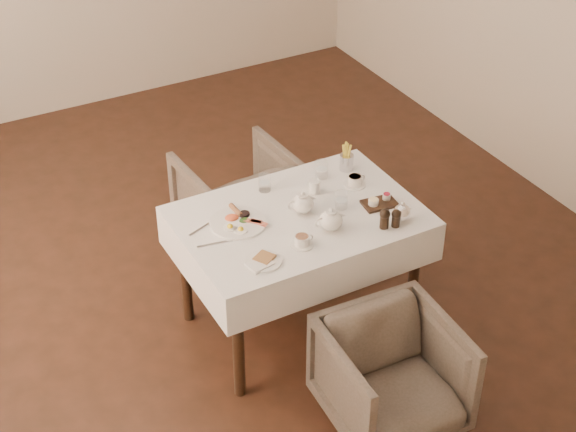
% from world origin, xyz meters
% --- Properties ---
extents(table, '(1.28, 0.88, 0.75)m').
position_xyz_m(table, '(0.04, -0.72, 0.64)').
color(table, black).
rests_on(table, ground).
extents(armchair_near, '(0.66, 0.68, 0.59)m').
position_xyz_m(armchair_near, '(0.09, -1.58, 0.29)').
color(armchair_near, '#473F34').
rests_on(armchair_near, ground).
extents(armchair_far, '(0.71, 0.73, 0.63)m').
position_xyz_m(armchair_far, '(0.10, 0.16, 0.31)').
color(armchair_far, '#473F34').
rests_on(armchair_far, ground).
extents(breakfast_plate, '(0.30, 0.30, 0.04)m').
position_xyz_m(breakfast_plate, '(-0.28, -0.63, 0.77)').
color(breakfast_plate, white).
rests_on(breakfast_plate, table).
extents(side_plate, '(0.19, 0.18, 0.02)m').
position_xyz_m(side_plate, '(-0.32, -0.99, 0.76)').
color(side_plate, white).
rests_on(side_plate, table).
extents(teapot_centre, '(0.17, 0.14, 0.13)m').
position_xyz_m(teapot_centre, '(0.07, -0.70, 0.82)').
color(teapot_centre, white).
rests_on(teapot_centre, table).
extents(teapot_front, '(0.18, 0.14, 0.14)m').
position_xyz_m(teapot_front, '(0.12, -0.91, 0.82)').
color(teapot_front, white).
rests_on(teapot_front, table).
extents(creamer, '(0.08, 0.08, 0.07)m').
position_xyz_m(creamer, '(0.22, -0.57, 0.79)').
color(creamer, white).
rests_on(creamer, table).
extents(teacup_near, '(0.12, 0.12, 0.06)m').
position_xyz_m(teacup_near, '(-0.08, -0.96, 0.78)').
color(teacup_near, white).
rests_on(teacup_near, table).
extents(teacup_far, '(0.12, 0.12, 0.06)m').
position_xyz_m(teacup_far, '(0.46, -0.61, 0.78)').
color(teacup_far, white).
rests_on(teacup_far, table).
extents(glass_left, '(0.07, 0.07, 0.10)m').
position_xyz_m(glass_left, '(-0.01, -0.42, 0.80)').
color(glass_left, silver).
rests_on(glass_left, table).
extents(glass_mid, '(0.09, 0.09, 0.09)m').
position_xyz_m(glass_mid, '(0.28, -0.76, 0.80)').
color(glass_mid, silver).
rests_on(glass_mid, table).
extents(glass_right, '(0.08, 0.08, 0.10)m').
position_xyz_m(glass_right, '(0.34, -0.45, 0.81)').
color(glass_right, silver).
rests_on(glass_right, table).
extents(condiment_board, '(0.20, 0.14, 0.05)m').
position_xyz_m(condiment_board, '(0.47, -0.84, 0.77)').
color(condiment_board, black).
rests_on(condiment_board, table).
extents(pepper_mill_left, '(0.07, 0.07, 0.11)m').
position_xyz_m(pepper_mill_left, '(0.37, -1.03, 0.81)').
color(pepper_mill_left, black).
rests_on(pepper_mill_left, table).
extents(pepper_mill_right, '(0.05, 0.05, 0.10)m').
position_xyz_m(pepper_mill_right, '(0.43, -1.05, 0.81)').
color(pepper_mill_right, black).
rests_on(pepper_mill_right, table).
extents(silver_pot, '(0.12, 0.11, 0.12)m').
position_xyz_m(silver_pot, '(0.49, -1.02, 0.81)').
color(silver_pot, white).
rests_on(silver_pot, table).
extents(fries_cup, '(0.08, 0.08, 0.17)m').
position_xyz_m(fries_cup, '(0.50, -0.45, 0.83)').
color(fries_cup, silver).
rests_on(fries_cup, table).
extents(cutlery_fork, '(0.18, 0.08, 0.00)m').
position_xyz_m(cutlery_fork, '(-0.46, -0.58, 0.76)').
color(cutlery_fork, silver).
rests_on(cutlery_fork, table).
extents(cutlery_knife, '(0.19, 0.05, 0.00)m').
position_xyz_m(cutlery_knife, '(-0.46, -0.74, 0.76)').
color(cutlery_knife, silver).
rests_on(cutlery_knife, table).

